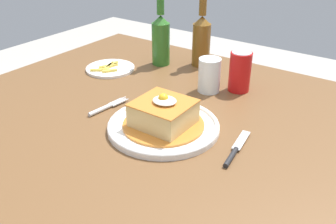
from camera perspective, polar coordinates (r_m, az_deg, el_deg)
The scene contains 10 objects.
dining_table at distance 1.08m, azimuth -1.67°, elevation -5.19°, with size 1.20×1.03×0.77m.
main_plate at distance 0.95m, azimuth -0.70°, elevation -2.12°, with size 0.29×0.29×0.02m.
sandwich_meal at distance 0.93m, azimuth -0.71°, elevation -0.40°, with size 0.21×0.21×0.09m.
fork at distance 1.06m, azimuth -9.57°, elevation 0.71°, with size 0.03×0.14×0.01m.
knife at distance 0.87m, azimuth 10.16°, elevation -6.05°, with size 0.04×0.17×0.01m.
soda_can at distance 1.15m, azimuth 11.01°, elevation 6.12°, with size 0.07×0.07×0.12m.
beer_bottle_green at distance 1.34m, azimuth -1.12°, elevation 11.43°, with size 0.06×0.06×0.27m.
beer_bottle_amber at distance 1.33m, azimuth 5.17°, elevation 11.26°, with size 0.06×0.06×0.27m.
drinking_glass at distance 1.14m, azimuth 6.36°, elevation 5.32°, with size 0.07×0.07×0.10m.
side_plate_fries at distance 1.33m, azimuth -8.90°, elevation 6.65°, with size 0.17×0.17×0.02m.
Camera 1 is at (0.54, -0.72, 1.26)m, focal length 39.60 mm.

